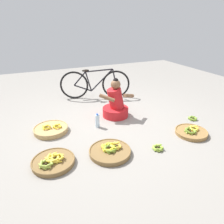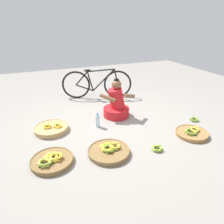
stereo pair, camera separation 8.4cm
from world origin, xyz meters
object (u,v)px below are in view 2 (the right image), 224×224
Objects in this scene: banana_basket_mid_right at (52,160)px; loose_bananas_front_left at (194,119)px; loose_bananas_back_right at (157,149)px; water_bottle at (98,121)px; banana_basket_front_right at (192,133)px; banana_basket_front_center at (109,151)px; bicycle_leaning at (97,84)px; banana_basket_near_bicycle at (51,128)px; vendor_woman_front at (116,104)px.

banana_basket_mid_right reaches higher than loose_bananas_front_left.
banana_basket_mid_right is 2.96× the size of loose_bananas_front_left.
loose_bananas_back_right is 1.20m from water_bottle.
banana_basket_front_center is (-1.50, 0.05, 0.00)m from banana_basket_front_right.
bicycle_leaning is 2.53m from banana_basket_front_right.
banana_basket_mid_right reaches higher than loose_bananas_back_right.
water_bottle is at bearing 165.44° from loose_bananas_front_left.
banana_basket_front_right is 1.51m from banana_basket_front_center.
banana_basket_near_bicycle reaches higher than banana_basket_front_right.
banana_basket_front_right is (0.93, -2.33, -0.32)m from bicycle_leaning.
banana_basket_near_bicycle is 2.71m from loose_bananas_front_left.
loose_bananas_front_left is at bearing -30.04° from vendor_woman_front.
water_bottle is at bearing -149.47° from vendor_woman_front.
banana_basket_near_bicycle is 1.09× the size of banana_basket_front_right.
bicycle_leaning reaches higher than banana_basket_front_center.
banana_basket_front_right is 2.04× the size of water_bottle.
banana_basket_mid_right is at bearing -122.23° from bicycle_leaning.
banana_basket_mid_right is 2.92× the size of loose_bananas_back_right.
loose_bananas_front_left is (2.63, -0.64, -0.02)m from banana_basket_near_bicycle.
banana_basket_front_center is 3.07× the size of loose_bananas_back_right.
water_bottle is at bearing 119.96° from loose_bananas_back_right.
banana_basket_near_bicycle is 2.98× the size of loose_bananas_front_left.
bicycle_leaning reaches higher than water_bottle.
banana_basket_near_bicycle reaches higher than loose_bananas_front_left.
loose_bananas_front_left is (0.43, 0.42, -0.01)m from banana_basket_front_right.
water_bottle is (-1.40, 0.89, 0.08)m from banana_basket_front_right.
loose_bananas_back_right is 0.76× the size of water_bottle.
banana_basket_near_bicycle is at bearing 154.43° from banana_basket_front_right.
banana_basket_front_center is at bearing -169.18° from loose_bananas_front_left.
bicycle_leaning is at bearing 91.40° from vendor_woman_front.
water_bottle is (-0.50, -0.29, -0.13)m from vendor_woman_front.
banana_basket_front_center is at bearing 178.26° from banana_basket_front_right.
bicycle_leaning is 8.16× the size of loose_bananas_front_left.
vendor_woman_front reaches higher than banana_basket_mid_right.
banana_basket_mid_right is at bearing 176.51° from banana_basket_front_right.
banana_basket_front_center is at bearing -6.74° from banana_basket_mid_right.
bicycle_leaning is 2.74× the size of banana_basket_near_bicycle.
vendor_woman_front is at bearing 94.35° from loose_bananas_back_right.
banana_basket_near_bicycle is 2.23× the size of water_bottle.
banana_basket_front_center is 1.97m from loose_bananas_front_left.
banana_basket_near_bicycle is (0.10, 0.91, 0.00)m from banana_basket_mid_right.
banana_basket_mid_right is 1.08× the size of banana_basket_front_right.
vendor_woman_front is at bearing 61.91° from banana_basket_front_center.
loose_bananas_back_right is (-0.80, -0.15, -0.01)m from banana_basket_front_right.
loose_bananas_back_right is (0.10, -1.33, -0.22)m from vendor_woman_front.
banana_basket_near_bicycle reaches higher than loose_bananas_back_right.
vendor_woman_front is 1.46× the size of banana_basket_front_right.
water_bottle reaches higher than loose_bananas_back_right.
banana_basket_front_center is at bearing 164.51° from loose_bananas_back_right.
vendor_woman_front reaches higher than banana_basket_front_center.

